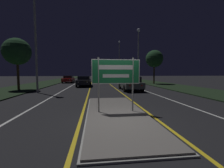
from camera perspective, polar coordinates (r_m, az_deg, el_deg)
The scene contains 20 objects.
ground_plane at distance 5.98m, azimuth 2.82°, elevation -13.65°, with size 160.00×160.00×0.00m, color black.
median_island at distance 6.88m, azimuth 1.47°, elevation -10.87°, with size 2.61×7.44×0.10m.
verge_left at distance 27.06m, azimuth -25.08°, elevation 0.07°, with size 5.00×100.00×0.08m.
verge_right at distance 27.71m, azimuth 15.49°, elevation 0.41°, with size 5.00×100.00×0.08m.
centre_line_yellow_left at distance 30.67m, azimuth -7.68°, elevation 0.82°, with size 0.12×70.00×0.01m.
centre_line_yellow_right at distance 30.76m, azimuth -2.10°, elevation 0.87°, with size 0.12×70.00×0.01m.
lane_line_white_left at distance 30.84m, azimuth -12.71°, elevation 0.77°, with size 0.12×70.00×0.01m.
lane_line_white_right at distance 31.09m, azimuth 2.88°, elevation 0.90°, with size 0.12×70.00×0.01m.
edge_line_white_left at distance 31.30m, azimuth -18.18°, elevation 0.71°, with size 0.10×70.00×0.01m.
edge_line_white_right at distance 31.73m, azimuth 8.23°, elevation 0.93°, with size 0.10×70.00×0.01m.
highway_sign at distance 6.63m, azimuth 1.51°, elevation 3.94°, with size 2.14×0.07×2.43m.
streetlight_left_near at distance 15.89m, azimuth -27.22°, elevation 18.85°, with size 0.57×0.57×8.86m.
streetlight_right_near at distance 27.19m, azimuth 10.01°, elevation 13.65°, with size 0.56×0.56×9.47m.
streetlight_right_far at distance 45.22m, azimuth 2.80°, elevation 11.18°, with size 0.57×0.57×11.19m.
car_receding_0 at distance 15.80m, azimuth 6.99°, elevation 0.36°, with size 1.94×4.51×1.45m.
car_receding_1 at distance 26.14m, azimuth 7.86°, elevation 1.88°, with size 1.96×4.06×1.41m.
car_approaching_0 at distance 20.83m, azimuth -10.60°, elevation 1.21°, with size 1.90×4.56×1.39m.
car_approaching_1 at distance 29.20m, azimuth -16.24°, elevation 1.88°, with size 1.87×4.49×1.33m.
roadside_palm_left at distance 18.61m, azimuth -32.46°, elevation 10.33°, with size 2.74×2.74×5.32m.
roadside_palm_right at distance 25.10m, azimuth 15.83°, elevation 9.20°, with size 2.73×2.73×5.36m.
Camera 1 is at (-0.94, -5.61, 1.84)m, focal length 24.00 mm.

